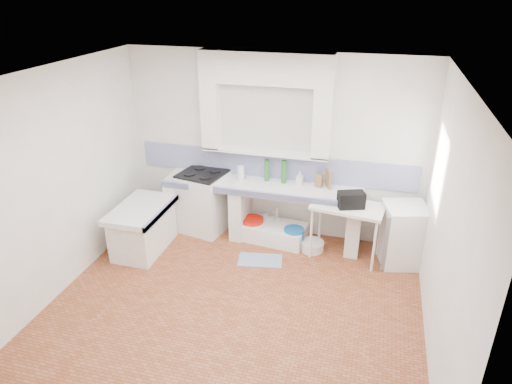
% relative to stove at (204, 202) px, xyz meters
% --- Properties ---
extents(floor, '(4.50, 4.50, 0.00)m').
position_rel_stove_xyz_m(floor, '(1.05, -1.71, -0.48)').
color(floor, '#995233').
rests_on(floor, ground).
extents(ceiling, '(4.50, 4.50, 0.00)m').
position_rel_stove_xyz_m(ceiling, '(1.05, -1.71, 2.32)').
color(ceiling, white).
rests_on(ceiling, ground).
extents(wall_back, '(4.50, 0.00, 4.50)m').
position_rel_stove_xyz_m(wall_back, '(1.05, 0.29, 0.92)').
color(wall_back, white).
rests_on(wall_back, ground).
extents(wall_front, '(4.50, 0.00, 4.50)m').
position_rel_stove_xyz_m(wall_front, '(1.05, -3.71, 0.92)').
color(wall_front, white).
rests_on(wall_front, ground).
extents(wall_left, '(0.00, 4.50, 4.50)m').
position_rel_stove_xyz_m(wall_left, '(-1.20, -1.71, 0.92)').
color(wall_left, white).
rests_on(wall_left, ground).
extents(wall_right, '(0.00, 4.50, 4.50)m').
position_rel_stove_xyz_m(wall_right, '(3.30, -1.71, 0.92)').
color(wall_right, white).
rests_on(wall_right, ground).
extents(alcove_mass, '(1.90, 0.25, 0.45)m').
position_rel_stove_xyz_m(alcove_mass, '(0.95, 0.17, 2.10)').
color(alcove_mass, white).
rests_on(alcove_mass, ground).
extents(window_frame, '(0.35, 0.86, 1.06)m').
position_rel_stove_xyz_m(window_frame, '(3.48, -0.51, 1.12)').
color(window_frame, '#341D10').
rests_on(window_frame, ground).
extents(lace_valance, '(0.01, 0.84, 0.24)m').
position_rel_stove_xyz_m(lace_valance, '(3.33, -0.51, 1.50)').
color(lace_valance, white).
rests_on(lace_valance, ground).
extents(counter_slab, '(3.00, 0.60, 0.08)m').
position_rel_stove_xyz_m(counter_slab, '(0.95, -0.01, 0.38)').
color(counter_slab, white).
rests_on(counter_slab, ground).
extents(counter_lip, '(3.00, 0.04, 0.10)m').
position_rel_stove_xyz_m(counter_lip, '(0.95, -0.29, 0.38)').
color(counter_lip, navy).
rests_on(counter_lip, ground).
extents(counter_pier_left, '(0.20, 0.55, 0.82)m').
position_rel_stove_xyz_m(counter_pier_left, '(-0.45, -0.01, -0.07)').
color(counter_pier_left, white).
rests_on(counter_pier_left, ground).
extents(counter_pier_mid, '(0.20, 0.55, 0.82)m').
position_rel_stove_xyz_m(counter_pier_mid, '(0.60, -0.01, -0.07)').
color(counter_pier_mid, white).
rests_on(counter_pier_mid, ground).
extents(counter_pier_right, '(0.20, 0.55, 0.82)m').
position_rel_stove_xyz_m(counter_pier_right, '(2.35, -0.01, -0.07)').
color(counter_pier_right, white).
rests_on(counter_pier_right, ground).
extents(peninsula_top, '(0.70, 1.10, 0.08)m').
position_rel_stove_xyz_m(peninsula_top, '(-0.65, -0.81, 0.18)').
color(peninsula_top, white).
rests_on(peninsula_top, ground).
extents(peninsula_base, '(0.60, 1.00, 0.62)m').
position_rel_stove_xyz_m(peninsula_base, '(-0.65, -0.81, -0.17)').
color(peninsula_base, white).
rests_on(peninsula_base, ground).
extents(peninsula_lip, '(0.04, 1.10, 0.10)m').
position_rel_stove_xyz_m(peninsula_lip, '(-0.32, -0.81, 0.18)').
color(peninsula_lip, navy).
rests_on(peninsula_lip, ground).
extents(backsplash, '(4.27, 0.03, 0.40)m').
position_rel_stove_xyz_m(backsplash, '(1.05, 0.28, 0.62)').
color(backsplash, navy).
rests_on(backsplash, ground).
extents(stove, '(0.78, 0.77, 0.95)m').
position_rel_stove_xyz_m(stove, '(0.00, 0.00, 0.00)').
color(stove, white).
rests_on(stove, ground).
extents(sink, '(1.03, 0.63, 0.23)m').
position_rel_stove_xyz_m(sink, '(1.16, -0.05, -0.36)').
color(sink, white).
rests_on(sink, ground).
extents(side_table, '(1.06, 0.69, 0.04)m').
position_rel_stove_xyz_m(side_table, '(2.25, -0.23, -0.06)').
color(side_table, white).
rests_on(side_table, ground).
extents(fridge, '(0.69, 0.69, 0.88)m').
position_rel_stove_xyz_m(fridge, '(3.04, -0.17, -0.04)').
color(fridge, white).
rests_on(fridge, ground).
extents(bucket_red, '(0.39, 0.39, 0.32)m').
position_rel_stove_xyz_m(bucket_red, '(0.81, -0.05, -0.32)').
color(bucket_red, red).
rests_on(bucket_red, ground).
extents(bucket_orange, '(0.30, 0.30, 0.24)m').
position_rel_stove_xyz_m(bucket_orange, '(1.23, -0.07, -0.35)').
color(bucket_orange, '#E45D01').
rests_on(bucket_orange, ground).
extents(bucket_blue, '(0.31, 0.31, 0.29)m').
position_rel_stove_xyz_m(bucket_blue, '(1.49, -0.15, -0.33)').
color(bucket_blue, '#135FAB').
rests_on(bucket_blue, ground).
extents(basin_white, '(0.43, 0.43, 0.14)m').
position_rel_stove_xyz_m(basin_white, '(1.78, -0.19, -0.41)').
color(basin_white, white).
rests_on(basin_white, ground).
extents(water_bottle_a, '(0.10, 0.10, 0.33)m').
position_rel_stove_xyz_m(water_bottle_a, '(0.97, 0.14, -0.31)').
color(water_bottle_a, silver).
rests_on(water_bottle_a, ground).
extents(water_bottle_b, '(0.10, 0.10, 0.30)m').
position_rel_stove_xyz_m(water_bottle_b, '(1.18, 0.14, -0.33)').
color(water_bottle_b, silver).
rests_on(water_bottle_b, ground).
extents(black_bag, '(0.40, 0.31, 0.22)m').
position_rel_stove_xyz_m(black_bag, '(2.29, -0.28, 0.46)').
color(black_bag, black).
rests_on(black_bag, side_table).
extents(green_bottle_a, '(0.08, 0.08, 0.34)m').
position_rel_stove_xyz_m(green_bottle_a, '(0.99, 0.14, 0.59)').
color(green_bottle_a, '#286A27').
rests_on(green_bottle_a, counter_slab).
extents(green_bottle_b, '(0.09, 0.09, 0.35)m').
position_rel_stove_xyz_m(green_bottle_b, '(1.25, 0.14, 0.60)').
color(green_bottle_b, '#286A27').
rests_on(green_bottle_b, counter_slab).
extents(knife_block, '(0.11, 0.09, 0.19)m').
position_rel_stove_xyz_m(knife_block, '(1.78, 0.13, 0.52)').
color(knife_block, olive).
rests_on(knife_block, counter_slab).
extents(cutting_board, '(0.10, 0.19, 0.27)m').
position_rel_stove_xyz_m(cutting_board, '(1.91, 0.14, 0.56)').
color(cutting_board, olive).
rests_on(cutting_board, counter_slab).
extents(paper_towel, '(0.13, 0.13, 0.21)m').
position_rel_stove_xyz_m(paper_towel, '(0.59, 0.09, 0.53)').
color(paper_towel, white).
rests_on(paper_towel, counter_slab).
extents(soap_bottle, '(0.10, 0.11, 0.20)m').
position_rel_stove_xyz_m(soap_bottle, '(1.50, 0.14, 0.52)').
color(soap_bottle, white).
rests_on(soap_bottle, counter_slab).
extents(rug, '(0.68, 0.46, 0.01)m').
position_rel_stove_xyz_m(rug, '(1.11, -0.67, -0.47)').
color(rug, '#3B5D88').
rests_on(rug, ground).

